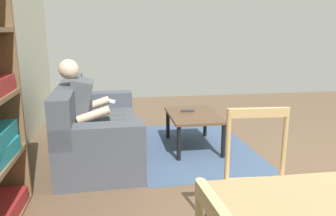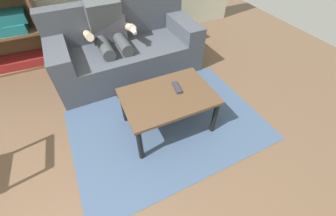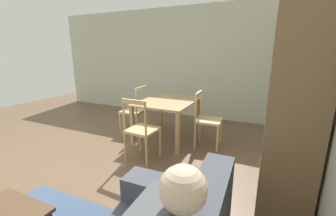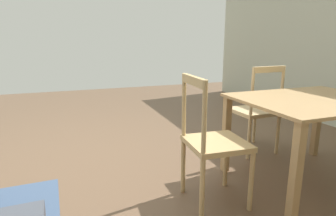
# 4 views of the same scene
# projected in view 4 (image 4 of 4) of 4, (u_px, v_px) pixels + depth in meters

# --- Properties ---
(ground_plane) EXTENTS (8.93, 8.93, 0.00)m
(ground_plane) POSITION_uv_depth(u_px,v_px,m) (88.00, 164.00, 2.87)
(ground_plane) COLOR brown
(dining_table) EXTENTS (1.20, 0.95, 0.74)m
(dining_table) POSITION_uv_depth(u_px,v_px,m) (313.00, 112.00, 2.38)
(dining_table) COLOR tan
(dining_table) RESTS_ON ground_plane
(dining_chair_facing_couch) EXTENTS (0.44, 0.44, 0.97)m
(dining_chair_facing_couch) POSITION_uv_depth(u_px,v_px,m) (213.00, 143.00, 2.10)
(dining_chair_facing_couch) COLOR tan
(dining_chair_facing_couch) RESTS_ON ground_plane
(dining_chair_by_doorway) EXTENTS (0.44, 0.44, 0.95)m
(dining_chair_by_doorway) POSITION_uv_depth(u_px,v_px,m) (255.00, 111.00, 3.10)
(dining_chair_by_doorway) COLOR #D1B27F
(dining_chair_by_doorway) RESTS_ON ground_plane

